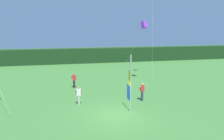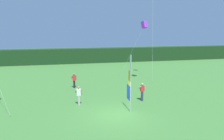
{
  "view_description": "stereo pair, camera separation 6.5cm",
  "coord_description": "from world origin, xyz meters",
  "px_view_note": "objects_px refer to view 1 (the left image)",
  "views": [
    {
      "loc": [
        -3.6,
        -15.17,
        6.72
      ],
      "look_at": [
        0.38,
        3.31,
        2.96
      ],
      "focal_mm": 33.78,
      "sensor_mm": 36.0,
      "label": 1
    },
    {
      "loc": [
        -3.54,
        -15.18,
        6.72
      ],
      "look_at": [
        0.38,
        3.31,
        2.96
      ],
      "focal_mm": 33.78,
      "sensor_mm": 36.0,
      "label": 2
    }
  ],
  "objects_px": {
    "person_near_banner": "(142,91)",
    "person_far_left": "(74,80)",
    "person_mid_field": "(79,95)",
    "banner_flag": "(130,84)",
    "kite_purple_box_0": "(144,25)"
  },
  "relations": [
    {
      "from": "person_far_left",
      "to": "kite_purple_box_0",
      "type": "bearing_deg",
      "value": 8.71
    },
    {
      "from": "banner_flag",
      "to": "kite_purple_box_0",
      "type": "distance_m",
      "value": 11.29
    },
    {
      "from": "person_near_banner",
      "to": "person_mid_field",
      "type": "bearing_deg",
      "value": 178.48
    },
    {
      "from": "banner_flag",
      "to": "person_near_banner",
      "type": "bearing_deg",
      "value": 47.09
    },
    {
      "from": "person_mid_field",
      "to": "person_far_left",
      "type": "height_order",
      "value": "person_far_left"
    },
    {
      "from": "kite_purple_box_0",
      "to": "person_mid_field",
      "type": "bearing_deg",
      "value": -140.81
    },
    {
      "from": "banner_flag",
      "to": "person_near_banner",
      "type": "xyz_separation_m",
      "value": [
        1.85,
        1.99,
        -1.34
      ]
    },
    {
      "from": "person_near_banner",
      "to": "person_mid_field",
      "type": "distance_m",
      "value": 5.87
    },
    {
      "from": "person_near_banner",
      "to": "person_far_left",
      "type": "relative_size",
      "value": 0.99
    },
    {
      "from": "banner_flag",
      "to": "kite_purple_box_0",
      "type": "xyz_separation_m",
      "value": [
        4.54,
        9.12,
        4.88
      ]
    },
    {
      "from": "person_far_left",
      "to": "kite_purple_box_0",
      "type": "distance_m",
      "value": 10.82
    },
    {
      "from": "person_mid_field",
      "to": "kite_purple_box_0",
      "type": "height_order",
      "value": "kite_purple_box_0"
    },
    {
      "from": "banner_flag",
      "to": "person_far_left",
      "type": "xyz_separation_m",
      "value": [
        -4.23,
        7.78,
        -1.33
      ]
    },
    {
      "from": "person_near_banner",
      "to": "kite_purple_box_0",
      "type": "distance_m",
      "value": 9.83
    },
    {
      "from": "person_mid_field",
      "to": "person_far_left",
      "type": "distance_m",
      "value": 5.63
    }
  ]
}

